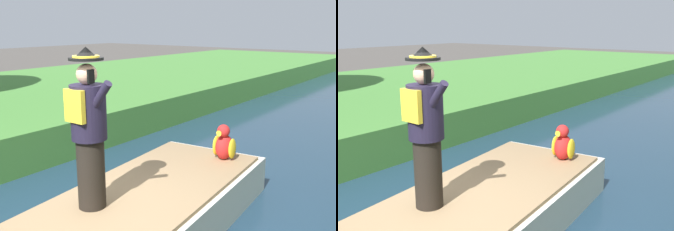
{
  "view_description": "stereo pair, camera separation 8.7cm",
  "coord_description": "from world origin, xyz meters",
  "views": [
    {
      "loc": [
        3.13,
        -2.87,
        2.8
      ],
      "look_at": [
        0.03,
        1.25,
        1.61
      ],
      "focal_mm": 42.67,
      "sensor_mm": 36.0,
      "label": 1
    },
    {
      "loc": [
        3.2,
        -2.82,
        2.8
      ],
      "look_at": [
        0.03,
        1.25,
        1.61
      ],
      "focal_mm": 42.67,
      "sensor_mm": 36.0,
      "label": 2
    }
  ],
  "objects": [
    {
      "name": "person_pirate",
      "position": [
        -0.17,
        0.04,
        1.64
      ],
      "size": [
        0.61,
        0.42,
        1.85
      ],
      "rotation": [
        0.0,
        0.0,
        0.01
      ],
      "color": "black",
      "rests_on": "boat"
    },
    {
      "name": "boat",
      "position": [
        0.0,
        0.86,
        0.4
      ],
      "size": [
        2.22,
        4.36,
        0.61
      ],
      "color": "silver",
      "rests_on": "canal_water"
    },
    {
      "name": "parrot_plush",
      "position": [
        0.23,
        2.44,
        0.95
      ],
      "size": [
        0.36,
        0.35,
        0.57
      ],
      "color": "red",
      "rests_on": "boat"
    }
  ]
}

